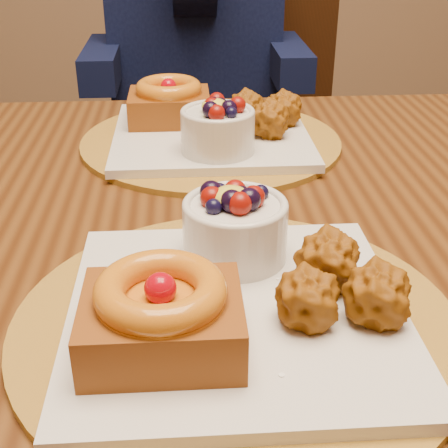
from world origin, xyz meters
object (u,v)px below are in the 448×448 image
Objects in this scene: place_setting_near at (232,293)px; place_setting_far at (208,126)px; dining_table at (220,267)px; chair_far at (264,122)px.

place_setting_far is at bearing 90.00° from place_setting_near.
dining_table is 1.66× the size of chair_far.
place_setting_far is at bearing -111.03° from chair_far.
dining_table is at bearing -107.88° from chair_far.
place_setting_near is at bearing -90.96° from dining_table.
dining_table is 4.21× the size of place_setting_near.
dining_table is at bearing -89.03° from place_setting_far.
dining_table is 4.21× the size of place_setting_far.
dining_table is 0.99m from chair_far.
place_setting_near is 1.22m from chair_far.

